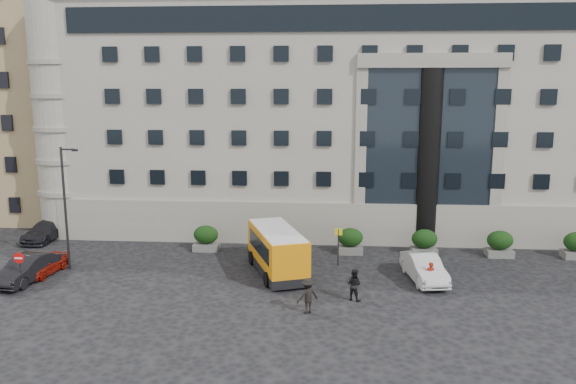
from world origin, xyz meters
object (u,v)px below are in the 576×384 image
at_px(hedge_d, 424,242).
at_px(red_truck, 123,210).
at_px(hedge_c, 350,241).
at_px(minibus, 277,249).
at_px(hedge_a, 206,238).
at_px(hedge_b, 277,239).
at_px(white_taxi, 424,268).
at_px(hedge_e, 500,244).
at_px(street_lamp, 66,204).
at_px(parked_car_a, 44,264).
at_px(parked_car_c, 46,231).
at_px(pedestrian_a, 430,275).
at_px(no_entry_sign, 19,264).
at_px(pedestrian_b, 354,285).
at_px(parked_car_d, 136,217).
at_px(parked_car_b, 27,269).
at_px(pedestrian_c, 308,296).
at_px(bus_stop_sign, 338,240).

bearing_deg(hedge_d, red_truck, 166.72).
height_order(hedge_c, minibus, minibus).
distance_m(hedge_d, minibus, 11.06).
xyz_separation_m(hedge_a, hedge_b, (5.20, 0.00, 0.00)).
bearing_deg(white_taxi, hedge_e, 32.68).
bearing_deg(street_lamp, hedge_b, 20.07).
bearing_deg(hedge_d, parked_car_a, -166.69).
height_order(hedge_b, parked_car_c, hedge_b).
distance_m(hedge_d, pedestrian_a, 6.79).
relative_size(hedge_b, no_entry_sign, 0.79).
distance_m(hedge_a, parked_car_c, 13.14).
height_order(street_lamp, pedestrian_b, street_lamp).
relative_size(no_entry_sign, parked_car_d, 0.43).
relative_size(hedge_d, no_entry_sign, 0.79).
bearing_deg(hedge_a, parked_car_b, -142.80).
bearing_deg(street_lamp, parked_car_b, -123.01).
relative_size(parked_car_c, parked_car_d, 0.91).
bearing_deg(no_entry_sign, hedge_a, 44.48).
relative_size(hedge_e, parked_car_b, 0.39).
bearing_deg(hedge_d, pedestrian_a, -96.51).
xyz_separation_m(parked_car_a, parked_car_b, (-0.37, -1.37, 0.14)).
xyz_separation_m(hedge_a, parked_car_a, (-9.14, -5.85, -0.28)).
xyz_separation_m(minibus, parked_car_c, (-18.59, 6.54, -0.87)).
relative_size(hedge_b, pedestrian_b, 1.02).
distance_m(hedge_e, pedestrian_b, 13.78).
bearing_deg(pedestrian_a, parked_car_c, -25.83).
height_order(street_lamp, minibus, street_lamp).
bearing_deg(pedestrian_c, bus_stop_sign, -133.25).
distance_m(red_truck, parked_car_d, 1.60).
height_order(hedge_e, parked_car_b, hedge_e).
bearing_deg(parked_car_a, parked_car_b, -98.59).
relative_size(hedge_c, pedestrian_a, 1.14).
height_order(hedge_d, minibus, minibus).
relative_size(hedge_b, pedestrian_c, 0.96).
bearing_deg(hedge_b, parked_car_c, 174.13).
xyz_separation_m(hedge_b, white_taxi, (9.50, -5.37, -0.12)).
xyz_separation_m(minibus, red_truck, (-13.80, 10.29, -0.01)).
xyz_separation_m(hedge_d, parked_car_b, (-25.11, -7.22, -0.14)).
distance_m(parked_car_c, parked_car_d, 7.38).
height_order(hedge_a, hedge_c, same).
relative_size(hedge_a, hedge_e, 1.00).
bearing_deg(red_truck, pedestrian_b, -43.25).
relative_size(hedge_c, pedestrian_b, 1.02).
xyz_separation_m(hedge_b, parked_car_d, (-12.70, 6.80, -0.18)).
bearing_deg(bus_stop_sign, pedestrian_a, -36.51).
height_order(parked_car_c, parked_car_d, parked_car_d).
bearing_deg(no_entry_sign, bus_stop_sign, 18.08).
height_order(parked_car_b, pedestrian_c, pedestrian_c).
height_order(bus_stop_sign, pedestrian_b, bus_stop_sign).
bearing_deg(parked_car_d, hedge_e, -6.85).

